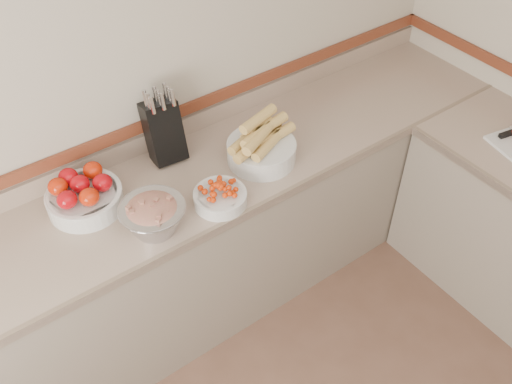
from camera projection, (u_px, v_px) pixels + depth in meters
back_wall at (103, 91)px, 2.47m from camera, size 4.00×0.00×4.00m
counter_back at (162, 263)px, 2.86m from camera, size 4.00×0.65×1.08m
knife_block at (163, 130)px, 2.67m from camera, size 0.18×0.21×0.39m
tomato_bowl at (84, 195)px, 2.47m from camera, size 0.33×0.33×0.16m
cherry_tomato_bowl at (220, 196)px, 2.51m from camera, size 0.24×0.24×0.13m
corn_bowl at (261, 146)px, 2.69m from camera, size 0.37×0.33×0.24m
rhubarb_bowl at (153, 216)px, 2.36m from camera, size 0.28×0.28×0.16m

